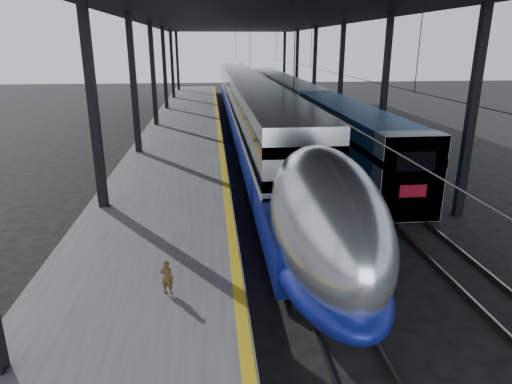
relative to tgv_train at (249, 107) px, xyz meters
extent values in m
plane|color=black|center=(-2.00, -26.72, -2.15)|extent=(160.00, 160.00, 0.00)
cube|color=#4C4C4F|center=(-5.50, -6.72, -1.65)|extent=(6.00, 80.00, 1.00)
cube|color=gold|center=(-2.70, -6.72, -1.15)|extent=(0.30, 80.00, 0.01)
cube|color=slate|center=(-0.72, -6.72, -2.07)|extent=(0.08, 80.00, 0.16)
cube|color=slate|center=(0.72, -6.72, -2.07)|extent=(0.08, 80.00, 0.16)
cube|color=slate|center=(4.28, -6.72, -2.07)|extent=(0.08, 80.00, 0.16)
cube|color=slate|center=(5.72, -6.72, -2.07)|extent=(0.08, 80.00, 0.16)
cube|color=black|center=(-7.80, -21.72, 2.35)|extent=(0.35, 0.35, 9.00)
cube|color=black|center=(7.60, -21.72, 2.35)|extent=(0.35, 0.35, 9.00)
cube|color=black|center=(-7.80, -11.72, 2.35)|extent=(0.35, 0.35, 9.00)
cube|color=black|center=(7.60, -11.72, 2.35)|extent=(0.35, 0.35, 9.00)
cube|color=black|center=(-7.80, -1.72, 2.35)|extent=(0.35, 0.35, 9.00)
cube|color=black|center=(7.60, -1.72, 2.35)|extent=(0.35, 0.35, 9.00)
cube|color=black|center=(-7.80, 8.28, 2.35)|extent=(0.35, 0.35, 9.00)
cube|color=black|center=(7.60, 8.28, 2.35)|extent=(0.35, 0.35, 9.00)
cube|color=black|center=(-7.80, 18.28, 2.35)|extent=(0.35, 0.35, 9.00)
cube|color=black|center=(7.60, 18.28, 2.35)|extent=(0.35, 0.35, 9.00)
cube|color=black|center=(-7.80, 28.28, 2.35)|extent=(0.35, 0.35, 9.00)
cube|color=black|center=(7.60, 28.28, 2.35)|extent=(0.35, 0.35, 9.00)
cube|color=black|center=(-0.10, -6.72, 7.10)|extent=(18.00, 75.00, 0.45)
cylinder|color=slate|center=(0.00, -6.72, 3.35)|extent=(0.03, 74.00, 0.03)
cylinder|color=slate|center=(5.00, -6.72, 3.35)|extent=(0.03, 74.00, 0.03)
cube|color=silver|center=(0.00, 4.01, 0.31)|extent=(3.10, 57.00, 4.28)
cube|color=navy|center=(0.00, 2.51, -1.03)|extent=(3.19, 62.00, 1.66)
cube|color=silver|center=(0.00, 4.01, -0.17)|extent=(3.21, 57.00, 0.11)
cube|color=black|center=(0.00, 4.01, 1.54)|extent=(3.14, 57.00, 0.45)
cube|color=black|center=(0.00, 4.01, 0.31)|extent=(3.14, 57.00, 0.45)
ellipsoid|color=silver|center=(0.00, -27.49, 0.15)|extent=(3.10, 8.40, 4.28)
ellipsoid|color=navy|center=(0.00, -27.49, -1.08)|extent=(3.19, 8.40, 1.82)
ellipsoid|color=black|center=(0.00, -30.09, 1.00)|extent=(1.60, 2.20, 0.96)
cube|color=black|center=(0.00, -27.49, -1.95)|extent=(2.35, 2.60, 0.40)
cube|color=black|center=(0.00, -5.49, -1.95)|extent=(2.35, 2.60, 0.40)
cube|color=navy|center=(5.00, -13.56, -0.20)|extent=(2.73, 18.00, 3.70)
cube|color=#94969C|center=(5.00, -21.96, -0.20)|extent=(2.78, 1.20, 3.75)
cube|color=black|center=(5.00, -22.58, 0.63)|extent=(1.66, 0.06, 0.83)
cube|color=maroon|center=(5.00, -22.58, -0.64)|extent=(1.17, 0.06, 0.54)
cube|color=#94969C|center=(5.00, 5.44, -0.20)|extent=(2.73, 18.00, 3.70)
cube|color=#94969C|center=(5.00, 24.44, -0.20)|extent=(2.73, 18.00, 3.70)
cube|color=black|center=(5.00, -19.56, -1.97)|extent=(2.14, 2.40, 0.36)
cube|color=black|center=(5.00, 2.44, -1.97)|extent=(2.14, 2.40, 0.36)
imported|color=#482F18|center=(-4.59, -28.98, -0.68)|extent=(0.39, 0.31, 0.95)
camera|label=1|loc=(-3.30, -39.94, 5.21)|focal=32.00mm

